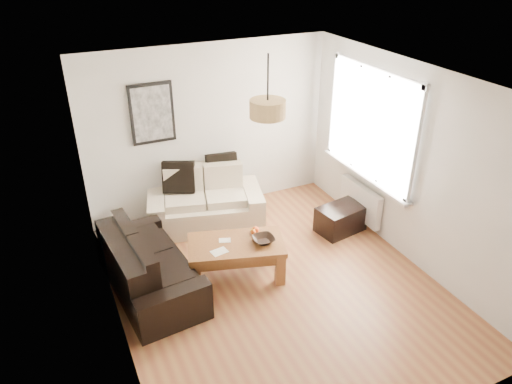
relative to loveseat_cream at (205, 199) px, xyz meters
name	(u,v)px	position (x,y,z in m)	size (l,w,h in m)	color
floor	(276,286)	(0.29, -1.78, -0.42)	(4.50, 4.50, 0.00)	brown
ceiling	(281,82)	(0.29, -1.78, 2.18)	(3.80, 4.50, 0.00)	white
wall_back	(210,130)	(0.29, 0.47, 0.88)	(3.80, 0.04, 2.60)	silver
wall_front	(414,324)	(0.29, -4.03, 0.88)	(3.80, 0.04, 2.60)	silver
wall_left	(107,234)	(-1.61, -1.78, 0.88)	(0.04, 4.50, 2.60)	silver
wall_right	(410,165)	(2.19, -1.78, 0.88)	(0.04, 4.50, 2.60)	silver
window_bay	(372,124)	(2.15, -0.98, 1.18)	(0.14, 1.90, 1.60)	white
radiator	(360,201)	(2.11, -0.98, -0.04)	(0.10, 0.90, 0.52)	white
poster	(152,113)	(-0.56, 0.44, 1.28)	(0.62, 0.04, 0.87)	black
pendant_shade	(268,109)	(0.29, -1.48, 1.81)	(0.40, 0.40, 0.20)	tan
loveseat_cream	(205,199)	(0.00, 0.00, 0.00)	(1.68, 0.92, 0.83)	beige
sofa_leather	(149,263)	(-1.14, -1.16, -0.03)	(1.77, 0.86, 0.77)	black
coffee_table	(236,259)	(-0.07, -1.36, -0.17)	(1.20, 0.66, 0.49)	brown
ottoman	(341,219)	(1.74, -1.03, -0.22)	(0.68, 0.44, 0.39)	black
cushion_left	(179,177)	(-0.32, 0.20, 0.34)	(0.47, 0.15, 0.47)	black
cushion_right	(222,169)	(0.36, 0.20, 0.34)	(0.47, 0.15, 0.47)	black
fruit_bowl	(264,240)	(0.25, -1.48, 0.11)	(0.28, 0.28, 0.07)	black
orange_a	(253,232)	(0.21, -1.27, 0.12)	(0.07, 0.07, 0.07)	orange
orange_b	(256,230)	(0.25, -1.24, 0.12)	(0.09, 0.09, 0.09)	#E74913
orange_c	(253,232)	(0.20, -1.29, 0.12)	(0.06, 0.06, 0.06)	#F45714
papers	(219,252)	(-0.33, -1.45, 0.08)	(0.20, 0.14, 0.01)	white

